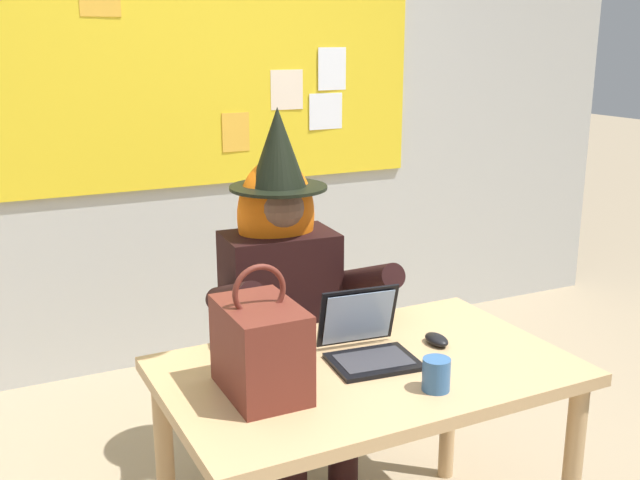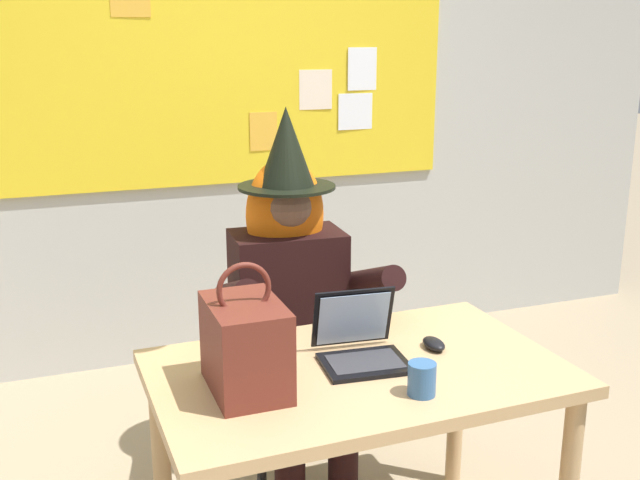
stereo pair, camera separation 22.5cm
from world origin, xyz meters
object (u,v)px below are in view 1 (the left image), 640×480
Objects in this scene: laptop at (367,344)px; computer_mouse at (437,339)px; desk_main at (367,393)px; person_costumed at (285,284)px; chair_at_desk at (275,343)px; coffee_mug at (436,374)px; handbag at (261,348)px.

computer_mouse is at bearing 4.08° from laptop.
computer_mouse reaches higher than desk_main.
laptop is (0.03, -0.57, -0.03)m from person_costumed.
chair_at_desk is 1.01m from coffee_mug.
coffee_mug is (0.09, -0.23, 0.14)m from desk_main.
laptop is (0.03, 0.05, 0.14)m from desk_main.
desk_main is 3.32× the size of handbag.
desk_main is 0.75m from chair_at_desk.
person_costumed is 5.08× the size of laptop.
chair_at_desk is at bearing 97.80° from laptop.
laptop is 0.76× the size of handbag.
computer_mouse is at bearing 55.15° from coffee_mug.
laptop reaches higher than coffee_mug.
chair_at_desk is at bearing 65.03° from handbag.
coffee_mug is at bearing -24.49° from handbag.
desk_main is at bearing -112.89° from laptop.
person_costumed is at bearing 98.75° from laptop.
laptop is at bearing 6.37° from person_costumed.
computer_mouse is 0.65m from handbag.
coffee_mug is (0.07, -0.28, -0.00)m from laptop.
person_costumed is 0.74m from handbag.
coffee_mug reaches higher than computer_mouse.
handbag is at bearing -25.48° from person_costumed.
chair_at_desk is 0.31m from person_costumed.
person_costumed reaches higher than laptop.
computer_mouse is 1.09× the size of coffee_mug.
coffee_mug reaches higher than desk_main.
coffee_mug is (-0.19, -0.27, 0.03)m from computer_mouse.
laptop is at bearing 103.40° from coffee_mug.
desk_main is 0.31m from computer_mouse.
person_costumed is 13.95× the size of computer_mouse.
laptop is 3.00× the size of coffee_mug.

